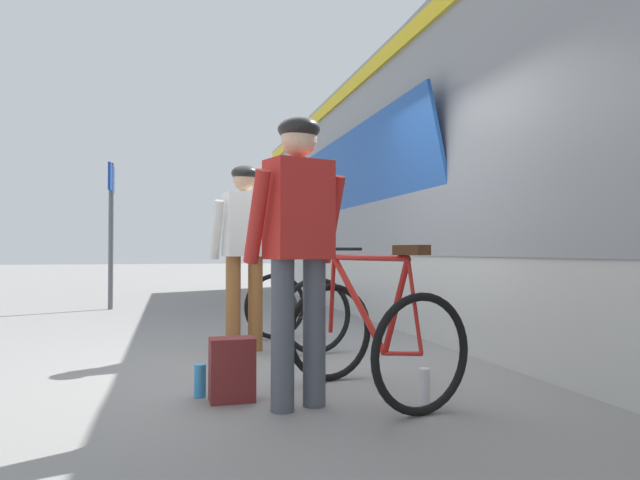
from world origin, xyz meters
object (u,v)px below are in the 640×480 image
object	(u,v)px
cyclist_near_in_red	(298,234)
backpack_on_platform	(232,369)
cyclist_far_in_white	(244,240)
bicycle_near_red	(371,335)
water_bottle_by_the_backpack	(200,381)
platform_sign_post	(111,210)
bicycle_far_black	(295,306)
water_bottle_near_the_bikes	(424,386)
train_car	(632,141)

from	to	relation	value
cyclist_near_in_red	backpack_on_platform	xyz separation A→B (m)	(-0.37, 0.27, -0.85)
cyclist_far_in_white	bicycle_near_red	bearing A→B (deg)	-72.62
water_bottle_by_the_backpack	platform_sign_post	bearing A→B (deg)	100.45
bicycle_far_black	water_bottle_near_the_bikes	size ratio (longest dim) A/B	5.36
cyclist_far_in_white	backpack_on_platform	size ratio (longest dim) A/B	4.40
bicycle_far_black	cyclist_far_in_white	bearing A→B (deg)	-161.61
bicycle_near_red	water_bottle_near_the_bikes	size ratio (longest dim) A/B	5.50
train_car	water_bottle_near_the_bikes	xyz separation A→B (m)	(-2.60, -1.08, -1.86)
cyclist_near_in_red	bicycle_far_black	bearing A→B (deg)	78.46
bicycle_far_black	backpack_on_platform	bearing A→B (deg)	-112.83
cyclist_near_in_red	cyclist_far_in_white	world-z (taller)	same
train_car	bicycle_far_black	world-z (taller)	train_car
train_car	water_bottle_by_the_backpack	size ratio (longest dim) A/B	100.55
water_bottle_near_the_bikes	cyclist_near_in_red	bearing A→B (deg)	172.39
cyclist_near_in_red	bicycle_near_red	bearing A→B (deg)	16.86
bicycle_far_black	water_bottle_near_the_bikes	distance (m)	2.37
cyclist_near_in_red	water_bottle_near_the_bikes	bearing A→B (deg)	-7.61
backpack_on_platform	platform_sign_post	size ratio (longest dim) A/B	0.17
backpack_on_platform	water_bottle_by_the_backpack	distance (m)	0.26
train_car	water_bottle_near_the_bikes	bearing A→B (deg)	-157.40
bicycle_near_red	backpack_on_platform	world-z (taller)	bicycle_near_red
train_car	bicycle_near_red	bearing A→B (deg)	-163.97
train_car	bicycle_far_black	bearing A→B (deg)	156.75
water_bottle_by_the_backpack	backpack_on_platform	bearing A→B (deg)	-39.99
backpack_on_platform	water_bottle_near_the_bikes	xyz separation A→B (m)	(1.15, -0.37, -0.09)
train_car	bicycle_far_black	distance (m)	3.54
water_bottle_by_the_backpack	bicycle_far_black	bearing A→B (deg)	60.60
cyclist_far_in_white	water_bottle_by_the_backpack	distance (m)	1.95
bicycle_near_red	platform_sign_post	xyz separation A→B (m)	(-2.22, 6.41, 1.22)
bicycle_near_red	backpack_on_platform	distance (m)	0.92
water_bottle_near_the_bikes	cyclist_far_in_white	bearing A→B (deg)	111.40
cyclist_far_in_white	water_bottle_by_the_backpack	size ratio (longest dim) A/B	8.28
water_bottle_near_the_bikes	water_bottle_by_the_backpack	xyz separation A→B (m)	(-1.34, 0.53, -0.00)
water_bottle_by_the_backpack	platform_sign_post	size ratio (longest dim) A/B	0.09
cyclist_far_in_white	platform_sign_post	size ratio (longest dim) A/B	0.73
bicycle_far_black	backpack_on_platform	size ratio (longest dim) A/B	2.97
bicycle_near_red	water_bottle_near_the_bikes	world-z (taller)	bicycle_near_red
cyclist_near_in_red	water_bottle_near_the_bikes	size ratio (longest dim) A/B	7.95
water_bottle_near_the_bikes	platform_sign_post	size ratio (longest dim) A/B	0.09
cyclist_far_in_white	bicycle_far_black	size ratio (longest dim) A/B	1.48
cyclist_near_in_red	cyclist_far_in_white	xyz separation A→B (m)	(-0.07, 2.05, 0.00)
train_car	cyclist_near_in_red	size ratio (longest dim) A/B	12.14
cyclist_far_in_white	bicycle_near_red	world-z (taller)	cyclist_far_in_white
train_car	cyclist_near_in_red	distance (m)	3.63
train_car	water_bottle_by_the_backpack	world-z (taller)	train_car
bicycle_near_red	water_bottle_by_the_backpack	bearing A→B (deg)	166.06
bicycle_near_red	platform_sign_post	size ratio (longest dim) A/B	0.51
train_car	cyclist_near_in_red	bearing A→B (deg)	-163.84
cyclist_far_in_white	water_bottle_near_the_bikes	distance (m)	2.50
water_bottle_near_the_bikes	water_bottle_by_the_backpack	distance (m)	1.44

